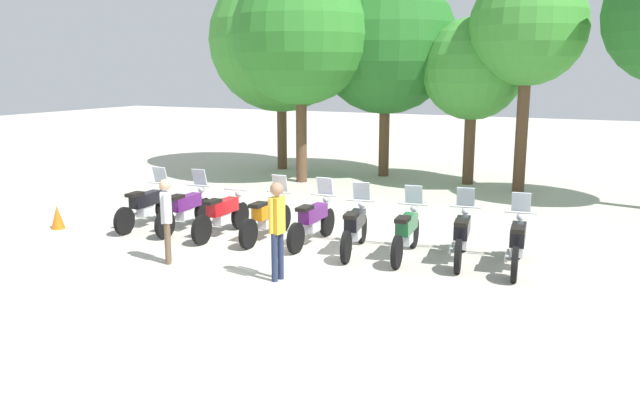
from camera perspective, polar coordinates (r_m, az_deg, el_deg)
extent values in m
plane|color=#BCB7A8|center=(13.84, -0.90, -4.03)|extent=(80.00, 80.00, 0.00)
cylinder|color=black|center=(16.51, -13.60, -0.66)|extent=(0.14, 0.65, 0.64)
cylinder|color=black|center=(15.30, -16.93, -1.79)|extent=(0.14, 0.65, 0.64)
cube|color=silver|center=(16.44, -13.65, 0.50)|extent=(0.14, 0.37, 0.04)
cube|color=black|center=(15.86, -15.16, 0.07)|extent=(0.33, 0.97, 0.30)
cube|color=silver|center=(15.88, -15.22, -0.92)|extent=(0.25, 0.41, 0.24)
cube|color=black|center=(15.52, -16.08, 0.48)|extent=(0.27, 0.46, 0.08)
cylinder|color=silver|center=(16.37, -13.83, 0.36)|extent=(0.07, 0.23, 0.64)
cylinder|color=silver|center=(16.24, -14.07, 1.46)|extent=(0.62, 0.08, 0.04)
sphere|color=silver|center=(16.36, -13.78, 1.12)|extent=(0.17, 0.17, 0.16)
cylinder|color=silver|center=(15.76, -16.32, -1.30)|extent=(0.12, 0.70, 0.07)
cube|color=silver|center=(16.26, -13.98, 2.19)|extent=(0.37, 0.16, 0.39)
cylinder|color=black|center=(15.96, -10.28, -0.93)|extent=(0.13, 0.64, 0.64)
cylinder|color=black|center=(14.72, -13.56, -2.12)|extent=(0.13, 0.64, 0.64)
cube|color=silver|center=(15.89, -10.33, 0.27)|extent=(0.14, 0.37, 0.04)
cube|color=#59196B|center=(15.30, -11.81, -0.19)|extent=(0.31, 0.96, 0.30)
cube|color=silver|center=(15.31, -11.87, -1.21)|extent=(0.24, 0.41, 0.24)
cube|color=black|center=(14.94, -12.70, 0.24)|extent=(0.26, 0.45, 0.08)
cylinder|color=silver|center=(15.82, -10.50, 0.12)|extent=(0.06, 0.23, 0.64)
cylinder|color=silver|center=(15.69, -10.73, 1.26)|extent=(0.62, 0.07, 0.04)
sphere|color=silver|center=(15.81, -10.45, 0.91)|extent=(0.17, 0.17, 0.16)
cylinder|color=silver|center=(15.18, -13.00, -1.61)|extent=(0.11, 0.70, 0.07)
cube|color=silver|center=(15.70, -10.63, 2.01)|extent=(0.37, 0.15, 0.39)
cylinder|color=black|center=(15.31, -7.08, -1.36)|extent=(0.11, 0.64, 0.64)
cylinder|color=black|center=(14.06, -10.43, -2.63)|extent=(0.11, 0.64, 0.64)
cube|color=silver|center=(15.23, -7.11, -0.12)|extent=(0.12, 0.36, 0.04)
cube|color=red|center=(14.64, -8.61, -0.60)|extent=(0.27, 0.95, 0.30)
cube|color=silver|center=(14.66, -8.69, -1.67)|extent=(0.22, 0.40, 0.24)
cube|color=black|center=(14.28, -9.53, -0.16)|extent=(0.24, 0.44, 0.08)
cylinder|color=silver|center=(15.16, -7.28, -0.27)|extent=(0.05, 0.23, 0.64)
cylinder|color=silver|center=(15.03, -7.50, 0.91)|extent=(0.62, 0.04, 0.04)
sphere|color=silver|center=(15.16, -7.22, 0.55)|extent=(0.16, 0.16, 0.16)
cylinder|color=silver|center=(14.52, -9.87, -2.08)|extent=(0.08, 0.70, 0.07)
cylinder|color=black|center=(14.91, -3.31, -1.64)|extent=(0.11, 0.64, 0.64)
cylinder|color=black|center=(13.60, -6.35, -2.99)|extent=(0.11, 0.64, 0.64)
cube|color=silver|center=(14.84, -3.33, -0.36)|extent=(0.13, 0.36, 0.04)
cube|color=orange|center=(14.21, -4.69, -0.87)|extent=(0.28, 0.96, 0.30)
cube|color=silver|center=(14.23, -4.77, -1.97)|extent=(0.23, 0.40, 0.24)
cube|color=black|center=(13.83, -5.51, -0.42)|extent=(0.25, 0.45, 0.08)
cylinder|color=silver|center=(14.76, -3.49, -0.52)|extent=(0.06, 0.23, 0.64)
cylinder|color=silver|center=(14.62, -3.67, 0.70)|extent=(0.62, 0.05, 0.04)
sphere|color=silver|center=(14.75, -3.43, 0.32)|extent=(0.16, 0.16, 0.16)
cylinder|color=silver|center=(14.07, -5.93, -2.40)|extent=(0.09, 0.70, 0.07)
cube|color=silver|center=(14.64, -3.57, 1.50)|extent=(0.36, 0.14, 0.39)
cylinder|color=black|center=(14.54, 0.63, -1.96)|extent=(0.11, 0.64, 0.64)
cylinder|color=black|center=(13.19, -2.15, -3.38)|extent=(0.11, 0.64, 0.64)
cube|color=silver|center=(14.47, 0.63, -0.65)|extent=(0.13, 0.36, 0.04)
cube|color=#59196B|center=(13.82, -0.61, -1.19)|extent=(0.27, 0.95, 0.30)
cube|color=silver|center=(13.84, -0.70, -2.32)|extent=(0.23, 0.40, 0.24)
cube|color=black|center=(13.43, -1.35, -0.74)|extent=(0.25, 0.44, 0.08)
cylinder|color=silver|center=(14.39, 0.48, -0.82)|extent=(0.05, 0.23, 0.64)
cylinder|color=silver|center=(14.24, 0.33, 0.43)|extent=(0.62, 0.04, 0.04)
sphere|color=silver|center=(14.38, 0.55, 0.05)|extent=(0.16, 0.16, 0.16)
cylinder|color=silver|center=(13.66, -1.85, -2.77)|extent=(0.08, 0.70, 0.07)
cube|color=silver|center=(14.26, 0.43, 1.26)|extent=(0.36, 0.14, 0.39)
cylinder|color=black|center=(14.00, 3.74, -2.52)|extent=(0.22, 0.65, 0.64)
cylinder|color=black|center=(12.53, 2.32, -4.19)|extent=(0.22, 0.65, 0.64)
cube|color=silver|center=(13.92, 3.76, -1.16)|extent=(0.18, 0.38, 0.04)
cube|color=black|center=(13.22, 3.13, -1.79)|extent=(0.43, 0.98, 0.30)
cube|color=silver|center=(13.24, 3.07, -2.97)|extent=(0.29, 0.43, 0.24)
cube|color=black|center=(12.80, 2.76, -1.36)|extent=(0.32, 0.48, 0.08)
cylinder|color=silver|center=(13.84, 3.68, -1.34)|extent=(0.09, 0.23, 0.64)
cylinder|color=silver|center=(13.68, 3.62, -0.06)|extent=(0.62, 0.15, 0.04)
sphere|color=silver|center=(13.83, 3.73, -0.44)|extent=(0.19, 0.19, 0.16)
cylinder|color=silver|center=(13.01, 2.10, -3.50)|extent=(0.20, 0.70, 0.07)
cube|color=silver|center=(13.70, 3.68, 0.81)|extent=(0.38, 0.20, 0.39)
cylinder|color=black|center=(13.74, 8.30, -2.89)|extent=(0.16, 0.65, 0.64)
cylinder|color=black|center=(12.28, 6.82, -4.59)|extent=(0.16, 0.65, 0.64)
cube|color=silver|center=(13.66, 8.34, -1.51)|extent=(0.16, 0.37, 0.04)
cube|color=#1E6033|center=(12.97, 7.69, -2.15)|extent=(0.36, 0.97, 0.30)
cube|color=silver|center=(12.99, 7.61, -3.35)|extent=(0.26, 0.42, 0.24)
cube|color=black|center=(12.54, 7.32, -1.71)|extent=(0.28, 0.46, 0.08)
cylinder|color=silver|center=(13.58, 8.26, -1.69)|extent=(0.07, 0.23, 0.64)
cylinder|color=silver|center=(13.42, 8.22, -0.38)|extent=(0.62, 0.10, 0.04)
sphere|color=silver|center=(13.57, 8.32, -0.77)|extent=(0.18, 0.18, 0.16)
cylinder|color=silver|center=(12.75, 6.61, -3.88)|extent=(0.14, 0.70, 0.07)
cube|color=silver|center=(13.44, 8.30, 0.50)|extent=(0.37, 0.17, 0.39)
cylinder|color=black|center=(13.68, 12.65, -3.12)|extent=(0.20, 0.65, 0.64)
cylinder|color=black|center=(12.19, 12.12, -4.90)|extent=(0.20, 0.65, 0.64)
cube|color=silver|center=(13.60, 12.71, -1.73)|extent=(0.18, 0.37, 0.04)
cube|color=black|center=(12.89, 12.48, -2.40)|extent=(0.41, 0.98, 0.30)
cube|color=silver|center=(12.91, 12.41, -3.61)|extent=(0.28, 0.43, 0.24)
cube|color=black|center=(12.46, 12.38, -1.98)|extent=(0.31, 0.47, 0.08)
cylinder|color=silver|center=(13.52, 12.68, -1.92)|extent=(0.09, 0.23, 0.64)
cylinder|color=silver|center=(13.36, 12.72, -0.61)|extent=(0.62, 0.13, 0.04)
sphere|color=silver|center=(13.51, 12.73, -0.99)|extent=(0.18, 0.18, 0.16)
cylinder|color=silver|center=(12.65, 11.57, -4.17)|extent=(0.18, 0.70, 0.07)
cube|color=silver|center=(13.38, 12.77, 0.28)|extent=(0.38, 0.19, 0.39)
cylinder|color=black|center=(13.44, 17.19, -3.62)|extent=(0.17, 0.65, 0.64)
cylinder|color=black|center=(11.94, 16.85, -5.48)|extent=(0.17, 0.65, 0.64)
cube|color=silver|center=(13.35, 17.28, -2.21)|extent=(0.16, 0.37, 0.04)
cube|color=black|center=(12.65, 17.13, -2.91)|extent=(0.36, 0.97, 0.30)
cube|color=silver|center=(12.67, 17.05, -4.15)|extent=(0.26, 0.42, 0.24)
cube|color=black|center=(12.21, 17.10, -2.50)|extent=(0.29, 0.46, 0.08)
cylinder|color=silver|center=(13.27, 17.26, -2.41)|extent=(0.07, 0.23, 0.64)
cylinder|color=silver|center=(13.11, 17.32, -1.08)|extent=(0.62, 0.10, 0.04)
sphere|color=silver|center=(13.26, 17.32, -1.47)|extent=(0.18, 0.18, 0.16)
cylinder|color=silver|center=(12.40, 16.23, -4.73)|extent=(0.15, 0.70, 0.07)
cube|color=silver|center=(13.13, 17.39, -0.17)|extent=(0.37, 0.17, 0.39)
cylinder|color=#232D4C|center=(11.46, -4.06, -5.13)|extent=(0.13, 0.13, 0.87)
cylinder|color=#232D4C|center=(11.58, -3.50, -4.94)|extent=(0.13, 0.13, 0.87)
cube|color=gold|center=(11.33, -3.83, -1.36)|extent=(0.24, 0.25, 0.65)
cylinder|color=gold|center=(11.20, -4.36, -1.43)|extent=(0.09, 0.09, 0.62)
cylinder|color=gold|center=(11.44, -3.31, -1.14)|extent=(0.09, 0.09, 0.62)
sphere|color=#A87A5B|center=(11.23, -3.86, 0.99)|extent=(0.28, 0.28, 0.23)
cylinder|color=brown|center=(12.94, -13.30, -3.61)|extent=(0.15, 0.15, 0.81)
cylinder|color=brown|center=(12.77, -13.34, -3.81)|extent=(0.15, 0.15, 0.81)
cube|color=silver|center=(12.69, -13.47, -0.64)|extent=(0.29, 0.30, 0.60)
cylinder|color=silver|center=(12.84, -13.43, -0.42)|extent=(0.11, 0.11, 0.57)
cylinder|color=silver|center=(12.53, -13.52, -0.72)|extent=(0.11, 0.11, 0.57)
sphere|color=#DBAD89|center=(12.61, -13.56, 1.32)|extent=(0.30, 0.30, 0.22)
cylinder|color=brown|center=(24.30, -3.39, 6.19)|extent=(0.36, 0.36, 2.92)
sphere|color=#3D8E33|center=(24.22, -3.48, 13.97)|extent=(5.24, 5.24, 5.24)
cylinder|color=brown|center=(21.40, -1.66, 5.89)|extent=(0.36, 0.36, 3.22)
sphere|color=#2D7A28|center=(21.32, -1.71, 14.40)|extent=(4.46, 4.46, 4.46)
cylinder|color=brown|center=(22.74, 5.70, 5.75)|extent=(0.36, 0.36, 2.89)
sphere|color=#236623|center=(22.65, 5.86, 13.66)|extent=(4.82, 4.82, 4.82)
cylinder|color=brown|center=(21.56, 13.07, 4.78)|extent=(0.36, 0.36, 2.58)
sphere|color=#3D8E33|center=(21.43, 13.37, 11.23)|extent=(3.24, 3.24, 3.24)
cylinder|color=brown|center=(20.50, 17.42, 5.82)|extent=(0.36, 0.36, 3.72)
sphere|color=#3D8E33|center=(20.46, 17.95, 14.37)|extent=(3.43, 3.43, 3.43)
cone|color=orange|center=(16.41, -22.22, -1.43)|extent=(0.32, 0.32, 0.55)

